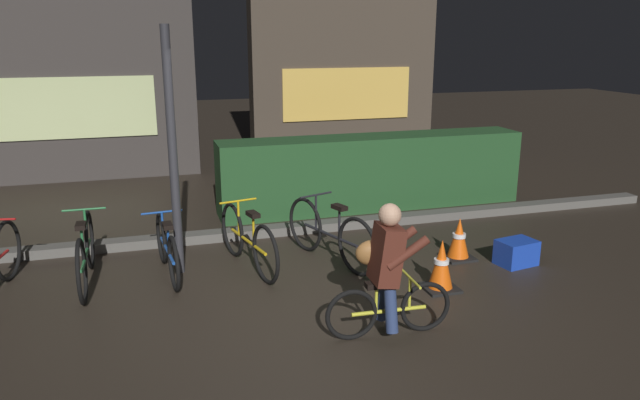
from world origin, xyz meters
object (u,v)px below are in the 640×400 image
at_px(parked_bike_left_mid, 86,253).
at_px(parked_bike_center_left, 167,249).
at_px(street_post, 173,155).
at_px(traffic_cone_near, 441,266).
at_px(cyclist, 386,270).
at_px(blue_crate, 516,252).
at_px(parked_bike_center_right, 248,240).
at_px(parked_bike_right_mid, 330,234).
at_px(traffic_cone_far, 459,239).

bearing_deg(parked_bike_left_mid, parked_bike_center_left, -89.77).
height_order(street_post, traffic_cone_near, street_post).
xyz_separation_m(traffic_cone_near, cyclist, (-0.96, -0.76, 0.36)).
bearing_deg(blue_crate, cyclist, -151.73).
relative_size(parked_bike_center_left, traffic_cone_near, 2.67).
distance_m(parked_bike_left_mid, parked_bike_center_left, 0.86).
relative_size(street_post, parked_bike_center_left, 1.84).
relative_size(street_post, parked_bike_center_right, 1.69).
distance_m(parked_bike_left_mid, traffic_cone_near, 3.84).
distance_m(blue_crate, cyclist, 2.50).
bearing_deg(traffic_cone_near, cyclist, -141.53).
relative_size(street_post, traffic_cone_near, 4.90).
xyz_separation_m(parked_bike_center_left, parked_bike_right_mid, (1.88, -0.12, 0.04)).
height_order(parked_bike_center_left, parked_bike_center_right, parked_bike_center_right).
height_order(parked_bike_center_right, traffic_cone_far, parked_bike_center_right).
height_order(street_post, parked_bike_left_mid, street_post).
xyz_separation_m(parked_bike_right_mid, cyclist, (-0.07, -1.87, 0.27)).
distance_m(street_post, traffic_cone_near, 3.14).
bearing_deg(street_post, blue_crate, -13.19).
bearing_deg(cyclist, street_post, 131.87).
bearing_deg(traffic_cone_far, parked_bike_left_mid, 173.74).
distance_m(parked_bike_center_left, parked_bike_center_right, 0.91).
bearing_deg(street_post, cyclist, -50.84).
bearing_deg(parked_bike_center_right, street_post, 69.46).
xyz_separation_m(street_post, parked_bike_center_right, (0.78, -0.11, -1.03)).
height_order(traffic_cone_near, cyclist, cyclist).
relative_size(parked_bike_center_right, traffic_cone_near, 2.89).
bearing_deg(cyclist, parked_bike_center_left, 134.91).
height_order(street_post, parked_bike_right_mid, street_post).
bearing_deg(parked_bike_left_mid, traffic_cone_near, -108.32).
height_order(parked_bike_left_mid, blue_crate, parked_bike_left_mid).
xyz_separation_m(parked_bike_right_mid, blue_crate, (2.09, -0.71, -0.21)).
relative_size(parked_bike_left_mid, traffic_cone_near, 3.03).
bearing_deg(cyclist, parked_bike_left_mid, 145.81).
bearing_deg(cyclist, traffic_cone_near, 41.18).
bearing_deg(parked_bike_center_left, traffic_cone_far, -103.46).
height_order(parked_bike_center_left, parked_bike_right_mid, parked_bike_right_mid).
bearing_deg(parked_bike_left_mid, cyclist, -126.33).
distance_m(street_post, blue_crate, 4.13).
relative_size(parked_bike_left_mid, blue_crate, 3.86).
bearing_deg(street_post, parked_bike_left_mid, -176.58).
bearing_deg(traffic_cone_far, parked_bike_center_right, 170.52).
distance_m(street_post, cyclist, 2.76).
relative_size(parked_bike_center_left, parked_bike_right_mid, 0.92).
bearing_deg(parked_bike_center_left, traffic_cone_near, -119.77).
bearing_deg(cyclist, parked_bike_right_mid, 90.64).
bearing_deg(traffic_cone_near, parked_bike_right_mid, 128.75).
height_order(parked_bike_right_mid, blue_crate, parked_bike_right_mid).
height_order(parked_bike_center_left, traffic_cone_near, parked_bike_center_left).
distance_m(traffic_cone_near, blue_crate, 1.27).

